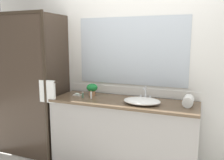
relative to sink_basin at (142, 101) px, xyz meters
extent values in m
cube|color=silver|center=(-0.25, 0.40, 0.37)|extent=(4.40, 0.05, 2.60)
cube|color=silver|center=(-0.25, 0.37, 0.02)|extent=(1.80, 0.01, 0.11)
cube|color=silver|center=(-0.25, 0.37, 0.56)|extent=(1.48, 0.01, 0.89)
cube|color=#9E9993|center=(-0.25, 0.06, -0.50)|extent=(1.80, 0.56, 0.87)
cube|color=brown|center=(-0.25, 0.05, -0.05)|extent=(1.80, 0.58, 0.03)
cylinder|color=#2D2319|center=(-1.20, -0.22, 0.07)|extent=(0.04, 0.04, 2.00)
cube|color=#2D2319|center=(-1.70, -0.22, 1.05)|extent=(1.00, 0.04, 0.04)
cube|color=#382B21|center=(-1.70, -0.22, 0.07)|extent=(0.96, 0.01, 1.96)
cube|color=#382B21|center=(-1.20, 0.07, 0.07)|extent=(0.01, 0.57, 1.96)
cylinder|color=#2D2319|center=(-1.18, -0.21, 0.19)|extent=(0.32, 0.02, 0.02)
cube|color=white|center=(-1.18, -0.21, 0.07)|extent=(0.22, 0.04, 0.28)
ellipsoid|color=white|center=(0.00, 0.00, 0.00)|extent=(0.44, 0.33, 0.07)
cube|color=silver|center=(0.00, 0.18, -0.02)|extent=(0.17, 0.04, 0.02)
cylinder|color=silver|center=(0.00, 0.18, 0.06)|extent=(0.02, 0.02, 0.14)
cylinder|color=silver|center=(0.00, 0.13, 0.13)|extent=(0.02, 0.11, 0.02)
cylinder|color=silver|center=(-0.06, 0.18, 0.01)|extent=(0.02, 0.02, 0.04)
cylinder|color=silver|center=(0.06, 0.18, 0.01)|extent=(0.02, 0.02, 0.04)
cylinder|color=#B77A51|center=(-0.73, 0.16, 0.00)|extent=(0.09, 0.09, 0.06)
ellipsoid|color=#1D7A35|center=(-0.73, 0.16, 0.08)|extent=(0.15, 0.15, 0.11)
cube|color=silver|center=(-0.92, 0.09, -0.03)|extent=(0.10, 0.07, 0.01)
ellipsoid|color=silver|center=(-0.92, 0.09, -0.01)|extent=(0.07, 0.04, 0.02)
cylinder|color=white|center=(-0.67, 0.00, 0.01)|extent=(0.03, 0.03, 0.09)
cylinder|color=#9E895B|center=(-0.67, 0.00, 0.06)|extent=(0.02, 0.02, 0.01)
cylinder|color=#4C7056|center=(-0.78, 0.00, 0.00)|extent=(0.03, 0.03, 0.07)
cylinder|color=#B7B2A8|center=(-0.78, 0.00, 0.04)|extent=(0.02, 0.02, 0.01)
cylinder|color=white|center=(0.51, 0.10, 0.03)|extent=(0.12, 0.21, 0.12)
camera|label=1|loc=(0.63, -2.61, 0.70)|focal=37.40mm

